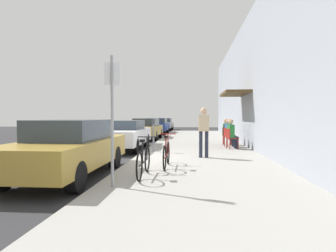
# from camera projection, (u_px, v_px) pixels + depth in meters

# --- Properties ---
(ground_plane) EXTENTS (60.00, 60.00, 0.00)m
(ground_plane) POSITION_uv_depth(u_px,v_px,m) (135.00, 160.00, 9.64)
(ground_plane) COLOR #2D2D30
(sidewalk_slab) EXTENTS (4.50, 32.00, 0.12)m
(sidewalk_slab) POSITION_uv_depth(u_px,v_px,m) (199.00, 152.00, 11.44)
(sidewalk_slab) COLOR #9E9B93
(sidewalk_slab) RESTS_ON ground_plane
(building_facade) EXTENTS (1.40, 32.00, 6.17)m
(building_facade) POSITION_uv_depth(u_px,v_px,m) (259.00, 77.00, 11.13)
(building_facade) COLOR #999EA8
(building_facade) RESTS_ON ground_plane
(parked_car_0) EXTENTS (1.80, 4.40, 1.44)m
(parked_car_0) POSITION_uv_depth(u_px,v_px,m) (69.00, 148.00, 6.96)
(parked_car_0) COLOR #A58433
(parked_car_0) RESTS_ON ground_plane
(parked_car_1) EXTENTS (1.80, 4.40, 1.34)m
(parked_car_1) POSITION_uv_depth(u_px,v_px,m) (124.00, 134.00, 12.65)
(parked_car_1) COLOR silver
(parked_car_1) RESTS_ON ground_plane
(parked_car_2) EXTENTS (1.80, 4.40, 1.39)m
(parked_car_2) POSITION_uv_depth(u_px,v_px,m) (146.00, 128.00, 18.60)
(parked_car_2) COLOR #A58433
(parked_car_2) RESTS_ON ground_plane
(parked_car_3) EXTENTS (1.80, 4.40, 1.38)m
(parked_car_3) POSITION_uv_depth(u_px,v_px,m) (157.00, 126.00, 24.66)
(parked_car_3) COLOR navy
(parked_car_3) RESTS_ON ground_plane
(parked_car_4) EXTENTS (1.80, 4.40, 1.33)m
(parked_car_4) POSITION_uv_depth(u_px,v_px,m) (164.00, 124.00, 30.64)
(parked_car_4) COLOR #B7B7BC
(parked_car_4) RESTS_ON ground_plane
(parking_meter) EXTENTS (0.12, 0.10, 1.32)m
(parking_meter) POSITION_uv_depth(u_px,v_px,m) (154.00, 132.00, 11.03)
(parking_meter) COLOR slate
(parking_meter) RESTS_ON sidewalk_slab
(street_sign) EXTENTS (0.32, 0.06, 2.60)m
(street_sign) POSITION_uv_depth(u_px,v_px,m) (112.00, 110.00, 5.51)
(street_sign) COLOR gray
(street_sign) RESTS_ON sidewalk_slab
(bicycle_0) EXTENTS (0.46, 1.71, 0.90)m
(bicycle_0) POSITION_uv_depth(u_px,v_px,m) (144.00, 161.00, 6.50)
(bicycle_0) COLOR black
(bicycle_0) RESTS_ON sidewalk_slab
(bicycle_1) EXTENTS (0.46, 1.71, 0.90)m
(bicycle_1) POSITION_uv_depth(u_px,v_px,m) (166.00, 154.00, 7.70)
(bicycle_1) COLOR black
(bicycle_1) RESTS_ON sidewalk_slab
(cafe_chair_0) EXTENTS (0.54, 0.54, 0.87)m
(cafe_chair_0) POSITION_uv_depth(u_px,v_px,m) (231.00, 137.00, 12.05)
(cafe_chair_0) COLOR maroon
(cafe_chair_0) RESTS_ON sidewalk_slab
(seated_patron_0) EXTENTS (0.49, 0.44, 1.29)m
(seated_patron_0) POSITION_uv_depth(u_px,v_px,m) (232.00, 133.00, 12.05)
(seated_patron_0) COLOR #232838
(seated_patron_0) RESTS_ON sidewalk_slab
(cafe_chair_1) EXTENTS (0.54, 0.54, 0.87)m
(cafe_chair_1) POSITION_uv_depth(u_px,v_px,m) (228.00, 136.00, 12.83)
(cafe_chair_1) COLOR maroon
(cafe_chair_1) RESTS_ON sidewalk_slab
(seated_patron_1) EXTENTS (0.50, 0.45, 1.29)m
(seated_patron_1) POSITION_uv_depth(u_px,v_px,m) (230.00, 132.00, 12.83)
(seated_patron_1) COLOR #232838
(seated_patron_1) RESTS_ON sidewalk_slab
(cafe_chair_2) EXTENTS (0.52, 0.52, 0.87)m
(cafe_chair_2) POSITION_uv_depth(u_px,v_px,m) (226.00, 134.00, 13.82)
(cafe_chair_2) COLOR maroon
(cafe_chair_2) RESTS_ON sidewalk_slab
(seated_patron_2) EXTENTS (0.49, 0.43, 1.29)m
(seated_patron_2) POSITION_uv_depth(u_px,v_px,m) (227.00, 131.00, 13.80)
(seated_patron_2) COLOR #232838
(seated_patron_2) RESTS_ON sidewalk_slab
(pedestrian_standing) EXTENTS (0.36, 0.22, 1.70)m
(pedestrian_standing) POSITION_uv_depth(u_px,v_px,m) (204.00, 128.00, 9.47)
(pedestrian_standing) COLOR #232838
(pedestrian_standing) RESTS_ON sidewalk_slab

